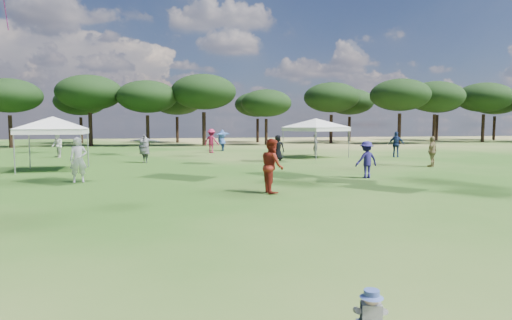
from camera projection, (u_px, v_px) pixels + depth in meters
The scene contains 5 objects.
tree_line at pixel (193, 96), 48.21m from camera, with size 108.78×17.63×7.77m.
tent_left at pixel (53, 119), 20.68m from camera, with size 6.00×6.00×2.93m.
tent_right at pixel (316, 120), 29.05m from camera, with size 6.11×6.11×2.95m.
toddler at pixel (371, 316), 4.49m from camera, with size 0.38×0.42×0.52m.
festival_crowd at pixel (170, 147), 25.71m from camera, with size 28.44×24.38×1.93m.
Camera 1 is at (-1.66, -1.58, 2.23)m, focal length 30.00 mm.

